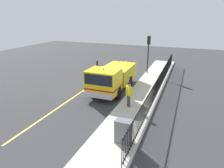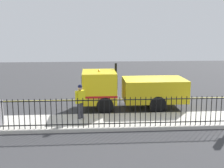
# 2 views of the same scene
# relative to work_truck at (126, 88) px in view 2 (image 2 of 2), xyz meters

# --- Properties ---
(ground_plane) EXTENTS (50.04, 50.04, 0.00)m
(ground_plane) POSITION_rel_work_truck_xyz_m (-0.36, 1.36, -1.26)
(ground_plane) COLOR #38383A
(ground_plane) RESTS_ON ground
(sidewalk_slab) EXTENTS (2.48, 22.74, 0.15)m
(sidewalk_slab) POSITION_rel_work_truck_xyz_m (2.75, 1.36, -1.19)
(sidewalk_slab) COLOR beige
(sidewalk_slab) RESTS_ON ground
(lane_marking) EXTENTS (0.12, 20.47, 0.01)m
(lane_marking) POSITION_rel_work_truck_xyz_m (-2.28, 1.36, -1.26)
(lane_marking) COLOR yellow
(lane_marking) RESTS_ON ground
(work_truck) EXTENTS (2.39, 6.29, 2.62)m
(work_truck) POSITION_rel_work_truck_xyz_m (0.00, 0.00, 0.00)
(work_truck) COLOR yellow
(work_truck) RESTS_ON ground
(worker_standing) EXTENTS (0.52, 0.51, 1.79)m
(worker_standing) POSITION_rel_work_truck_xyz_m (2.30, -2.61, -0.02)
(worker_standing) COLOR yellow
(worker_standing) RESTS_ON sidewalk_slab
(iron_fence) EXTENTS (0.04, 19.37, 1.43)m
(iron_fence) POSITION_rel_work_truck_xyz_m (3.76, 1.36, -0.39)
(iron_fence) COLOR black
(iron_fence) RESTS_ON sidewalk_slab
(traffic_cone) EXTENTS (0.46, 0.46, 0.65)m
(traffic_cone) POSITION_rel_work_truck_xyz_m (-2.14, 3.75, -0.94)
(traffic_cone) COLOR orange
(traffic_cone) RESTS_ON ground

